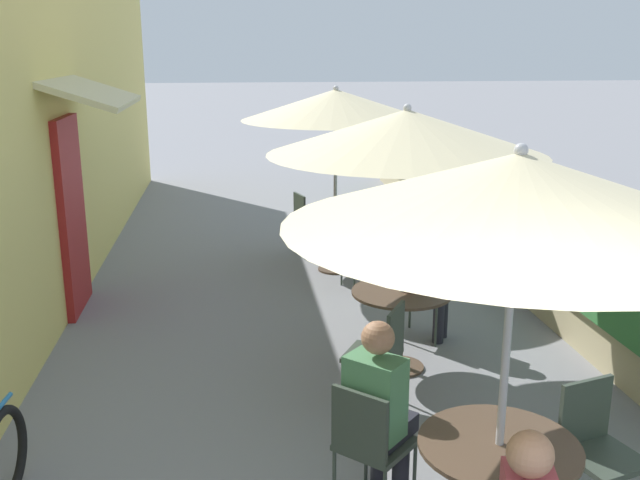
# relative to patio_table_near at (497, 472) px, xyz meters

# --- Properties ---
(cafe_facade_wall) EXTENTS (0.98, 14.43, 4.20)m
(cafe_facade_wall) POSITION_rel_patio_table_near_xyz_m (-3.25, 5.04, 1.53)
(cafe_facade_wall) COLOR #E0CC6B
(cafe_facade_wall) RESTS_ON ground_plane
(planter_hedge) EXTENTS (0.60, 13.43, 1.01)m
(planter_hedge) POSITION_rel_patio_table_near_xyz_m (2.04, 5.08, -0.02)
(planter_hedge) COLOR tan
(planter_hedge) RESTS_ON ground_plane
(patio_table_near) EXTENTS (0.88, 0.88, 0.73)m
(patio_table_near) POSITION_rel_patio_table_near_xyz_m (0.00, 0.00, 0.00)
(patio_table_near) COLOR brown
(patio_table_near) RESTS_ON ground_plane
(patio_umbrella_near) EXTENTS (2.33, 2.33, 2.35)m
(patio_umbrella_near) POSITION_rel_patio_table_near_xyz_m (-0.00, 0.00, 1.56)
(patio_umbrella_near) COLOR #B7B7BC
(patio_umbrella_near) RESTS_ON ground_plane
(cafe_chair_near_right) EXTENTS (0.50, 0.50, 0.87)m
(cafe_chair_near_right) POSITION_rel_patio_table_near_xyz_m (0.73, 0.29, -0.04)
(cafe_chair_near_right) COLOR #384238
(cafe_chair_near_right) RESTS_ON ground_plane
(cafe_chair_near_back) EXTENTS (0.57, 0.57, 0.87)m
(cafe_chair_near_back) POSITION_rel_patio_table_near_xyz_m (-0.62, 0.48, -0.04)
(cafe_chair_near_back) COLOR #384238
(cafe_chair_near_back) RESTS_ON ground_plane
(seated_patron_near_back) EXTENTS (0.51, 0.51, 1.25)m
(seated_patron_near_back) POSITION_rel_patio_table_near_xyz_m (-0.54, 0.56, 0.13)
(seated_patron_near_back) COLOR #23232D
(seated_patron_near_back) RESTS_ON ground_plane
(patio_table_mid) EXTENTS (0.88, 0.88, 0.73)m
(patio_table_mid) POSITION_rel_patio_table_near_xyz_m (0.06, 2.50, 0.00)
(patio_table_mid) COLOR brown
(patio_table_mid) RESTS_ON ground_plane
(patio_umbrella_mid) EXTENTS (2.33, 2.33, 2.35)m
(patio_umbrella_mid) POSITION_rel_patio_table_near_xyz_m (0.06, 2.50, 1.56)
(patio_umbrella_mid) COLOR #B7B7BC
(patio_umbrella_mid) RESTS_ON ground_plane
(cafe_chair_mid_left) EXTENTS (0.55, 0.55, 0.87)m
(cafe_chair_mid_left) POSITION_rel_patio_table_near_xyz_m (0.38, 3.22, -0.04)
(cafe_chair_mid_left) COLOR #384238
(cafe_chair_mid_left) RESTS_ON ground_plane
(seated_patron_mid_left) EXTENTS (0.51, 0.48, 1.25)m
(seated_patron_mid_left) POSITION_rel_patio_table_near_xyz_m (0.48, 3.16, 0.13)
(seated_patron_mid_left) COLOR #23232D
(seated_patron_mid_left) RESTS_ON ground_plane
(cafe_chair_mid_right) EXTENTS (0.55, 0.55, 0.87)m
(cafe_chair_mid_right) POSITION_rel_patio_table_near_xyz_m (-0.26, 1.79, -0.04)
(cafe_chair_mid_right) COLOR #384238
(cafe_chair_mid_right) RESTS_ON ground_plane
(coffee_cup_mid) EXTENTS (0.07, 0.07, 0.09)m
(coffee_cup_mid) POSITION_rel_patio_table_near_xyz_m (0.13, 2.52, 0.22)
(coffee_cup_mid) COLOR #B73D3D
(coffee_cup_mid) RESTS_ON patio_table_mid
(patio_table_far) EXTENTS (0.88, 0.88, 0.73)m
(patio_table_far) POSITION_rel_patio_table_near_xyz_m (-0.09, 5.48, 0.00)
(patio_table_far) COLOR brown
(patio_table_far) RESTS_ON ground_plane
(patio_umbrella_far) EXTENTS (2.33, 2.33, 2.35)m
(patio_umbrella_far) POSITION_rel_patio_table_near_xyz_m (-0.09, 5.48, 1.56)
(patio_umbrella_far) COLOR #B7B7BC
(patio_umbrella_far) RESTS_ON ground_plane
(cafe_chair_far_left) EXTENTS (0.49, 0.49, 0.87)m
(cafe_chair_far_left) POSITION_rel_patio_table_near_xyz_m (-0.38, 6.21, -0.04)
(cafe_chair_far_left) COLOR #384238
(cafe_chair_far_left) RESTS_ON ground_plane
(cafe_chair_far_right) EXTENTS (0.49, 0.49, 0.87)m
(cafe_chair_far_right) POSITION_rel_patio_table_near_xyz_m (0.19, 4.75, -0.04)
(cafe_chair_far_right) COLOR #384238
(cafe_chair_far_right) RESTS_ON ground_plane
(coffee_cup_far) EXTENTS (0.07, 0.07, 0.09)m
(coffee_cup_far) POSITION_rel_patio_table_near_xyz_m (-0.00, 5.47, 0.22)
(coffee_cup_far) COLOR #232328
(coffee_cup_far) RESTS_ON patio_table_far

